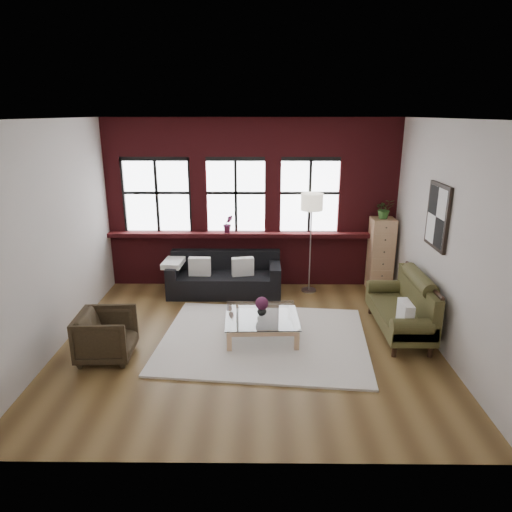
{
  "coord_description": "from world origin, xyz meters",
  "views": [
    {
      "loc": [
        0.16,
        -6.14,
        3.27
      ],
      "look_at": [
        0.1,
        0.6,
        1.15
      ],
      "focal_mm": 32.0,
      "sensor_mm": 36.0,
      "label": 1
    }
  ],
  "objects_px": {
    "coffee_table": "(262,326)",
    "floor_lamp": "(311,240)",
    "armchair": "(106,335)",
    "dark_sofa": "(225,274)",
    "vase": "(262,310)",
    "drawer_chest": "(381,254)",
    "vintage_settee": "(400,306)"
  },
  "relations": [
    {
      "from": "armchair",
      "to": "vintage_settee",
      "type": "bearing_deg",
      "value": -82.04
    },
    {
      "from": "vase",
      "to": "floor_lamp",
      "type": "distance_m",
      "value": 2.16
    },
    {
      "from": "drawer_chest",
      "to": "dark_sofa",
      "type": "bearing_deg",
      "value": -175.14
    },
    {
      "from": "dark_sofa",
      "to": "drawer_chest",
      "type": "height_order",
      "value": "drawer_chest"
    },
    {
      "from": "dark_sofa",
      "to": "coffee_table",
      "type": "xyz_separation_m",
      "value": [
        0.69,
        -1.74,
        -0.21
      ]
    },
    {
      "from": "armchair",
      "to": "floor_lamp",
      "type": "height_order",
      "value": "floor_lamp"
    },
    {
      "from": "vase",
      "to": "floor_lamp",
      "type": "height_order",
      "value": "floor_lamp"
    },
    {
      "from": "floor_lamp",
      "to": "vase",
      "type": "bearing_deg",
      "value": -116.02
    },
    {
      "from": "vintage_settee",
      "to": "drawer_chest",
      "type": "xyz_separation_m",
      "value": [
        0.16,
        1.86,
        0.25
      ]
    },
    {
      "from": "dark_sofa",
      "to": "drawer_chest",
      "type": "bearing_deg",
      "value": 4.86
    },
    {
      "from": "armchair",
      "to": "drawer_chest",
      "type": "xyz_separation_m",
      "value": [
        4.41,
        2.65,
        0.36
      ]
    },
    {
      "from": "armchair",
      "to": "dark_sofa",
      "type": "bearing_deg",
      "value": -33.74
    },
    {
      "from": "dark_sofa",
      "to": "armchair",
      "type": "distance_m",
      "value": 2.8
    },
    {
      "from": "coffee_table",
      "to": "armchair",
      "type": "bearing_deg",
      "value": -162.91
    },
    {
      "from": "vase",
      "to": "drawer_chest",
      "type": "relative_size",
      "value": 0.11
    },
    {
      "from": "dark_sofa",
      "to": "coffee_table",
      "type": "distance_m",
      "value": 1.88
    },
    {
      "from": "dark_sofa",
      "to": "coffee_table",
      "type": "relative_size",
      "value": 1.93
    },
    {
      "from": "armchair",
      "to": "drawer_chest",
      "type": "distance_m",
      "value": 5.16
    },
    {
      "from": "armchair",
      "to": "vase",
      "type": "relative_size",
      "value": 5.03
    },
    {
      "from": "coffee_table",
      "to": "vase",
      "type": "relative_size",
      "value": 7.29
    },
    {
      "from": "vase",
      "to": "vintage_settee",
      "type": "bearing_deg",
      "value": 3.39
    },
    {
      "from": "dark_sofa",
      "to": "vintage_settee",
      "type": "bearing_deg",
      "value": -29.89
    },
    {
      "from": "vintage_settee",
      "to": "vase",
      "type": "relative_size",
      "value": 11.4
    },
    {
      "from": "vintage_settee",
      "to": "drawer_chest",
      "type": "distance_m",
      "value": 1.89
    },
    {
      "from": "vintage_settee",
      "to": "floor_lamp",
      "type": "distance_m",
      "value": 2.19
    },
    {
      "from": "dark_sofa",
      "to": "floor_lamp",
      "type": "distance_m",
      "value": 1.73
    },
    {
      "from": "coffee_table",
      "to": "drawer_chest",
      "type": "xyz_separation_m",
      "value": [
        2.27,
        1.99,
        0.53
      ]
    },
    {
      "from": "armchair",
      "to": "coffee_table",
      "type": "bearing_deg",
      "value": -75.4
    },
    {
      "from": "coffee_table",
      "to": "vase",
      "type": "distance_m",
      "value": 0.25
    },
    {
      "from": "floor_lamp",
      "to": "armchair",
      "type": "bearing_deg",
      "value": -140.45
    },
    {
      "from": "coffee_table",
      "to": "vase",
      "type": "xyz_separation_m",
      "value": [
        0.0,
        -0.0,
        0.25
      ]
    },
    {
      "from": "coffee_table",
      "to": "floor_lamp",
      "type": "bearing_deg",
      "value": 63.98
    }
  ]
}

